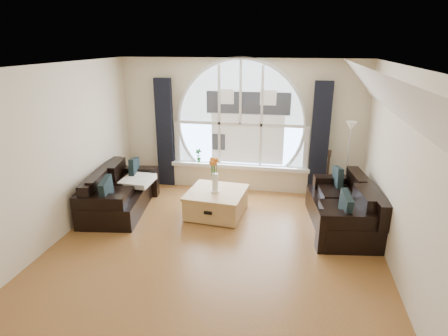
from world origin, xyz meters
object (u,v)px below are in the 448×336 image
floor_lamp (347,163)px  vase_flowers (215,171)px  potted_plant (198,155)px  guitar (327,175)px  sofa_right (343,205)px  coffee_chest (216,202)px  sofa_left (120,190)px

floor_lamp → vase_flowers: bearing=-155.7°
vase_flowers → potted_plant: (-0.65, 1.35, -0.14)m
guitar → vase_flowers: bearing=-145.2°
sofa_right → floor_lamp: 1.20m
coffee_chest → floor_lamp: (2.34, 1.03, 0.56)m
guitar → potted_plant: 2.68m
vase_flowers → potted_plant: bearing=115.6°
vase_flowers → guitar: 2.31m
floor_lamp → guitar: size_ratio=1.51×
sofa_left → vase_flowers: (1.77, 0.13, 0.44)m
sofa_left → coffee_chest: bearing=-2.7°
sofa_left → sofa_right: 3.97m
potted_plant → sofa_left: bearing=-127.1°
floor_lamp → potted_plant: 3.02m
vase_flowers → potted_plant: 1.51m
coffee_chest → floor_lamp: 2.62m
floor_lamp → potted_plant: (-3.00, 0.29, -0.10)m
sofa_right → coffee_chest: sofa_right is taller
coffee_chest → floor_lamp: floor_lamp is taller
coffee_chest → potted_plant: size_ratio=3.40×
sofa_left → floor_lamp: 4.31m
sofa_left → guitar: bearing=9.8°
sofa_left → vase_flowers: size_ratio=2.49×
guitar → sofa_right: bearing=-74.4°
sofa_left → coffee_chest: (1.78, 0.17, -0.16)m
sofa_right → vase_flowers: vase_flowers is taller
vase_flowers → coffee_chest: bearing=72.2°
coffee_chest → potted_plant: potted_plant is taller
sofa_right → guitar: bearing=91.3°
sofa_left → potted_plant: bearing=44.9°
sofa_left → sofa_right: size_ratio=0.95×
vase_flowers → sofa_left: bearing=-175.9°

